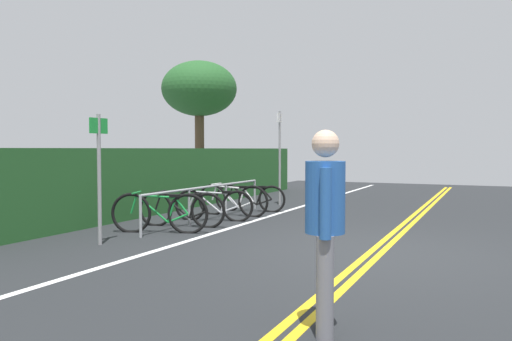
# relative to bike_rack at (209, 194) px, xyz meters

# --- Properties ---
(ground_plane) EXTENTS (30.04, 13.54, 0.05)m
(ground_plane) POSITION_rel_bike_rack_xyz_m (-1.74, -3.85, -0.57)
(ground_plane) COLOR #232628
(centre_line_yellow_inner) EXTENTS (27.03, 0.10, 0.00)m
(centre_line_yellow_inner) POSITION_rel_bike_rack_xyz_m (-1.74, -3.93, -0.55)
(centre_line_yellow_inner) COLOR gold
(centre_line_yellow_inner) RESTS_ON ground_plane
(centre_line_yellow_outer) EXTENTS (27.03, 0.10, 0.00)m
(centre_line_yellow_outer) POSITION_rel_bike_rack_xyz_m (-1.74, -3.77, -0.55)
(centre_line_yellow_outer) COLOR gold
(centre_line_yellow_outer) RESTS_ON ground_plane
(bike_lane_stripe_white) EXTENTS (27.03, 0.12, 0.00)m
(bike_lane_stripe_white) POSITION_rel_bike_rack_xyz_m (-1.74, -0.89, -0.55)
(bike_lane_stripe_white) COLOR white
(bike_lane_stripe_white) RESTS_ON ground_plane
(bike_rack) EXTENTS (4.55, 0.05, 0.73)m
(bike_rack) POSITION_rel_bike_rack_xyz_m (0.00, 0.00, 0.00)
(bike_rack) COLOR #9EA0A5
(bike_rack) RESTS_ON ground_plane
(bicycle_0) EXTENTS (0.68, 1.69, 0.76)m
(bicycle_0) POSITION_rel_bike_rack_xyz_m (-1.72, -0.00, -0.19)
(bicycle_0) COLOR black
(bicycle_0) RESTS_ON ground_plane
(bicycle_1) EXTENTS (0.54, 1.73, 0.71)m
(bicycle_1) POSITION_rel_bike_rack_xyz_m (-0.95, 0.04, -0.22)
(bicycle_1) COLOR black
(bicycle_1) RESTS_ON ground_plane
(bicycle_2) EXTENTS (0.55, 1.66, 0.69)m
(bicycle_2) POSITION_rel_bike_rack_xyz_m (0.02, -0.11, -0.23)
(bicycle_2) COLOR black
(bicycle_2) RESTS_ON ground_plane
(bicycle_3) EXTENTS (0.46, 1.74, 0.74)m
(bicycle_3) POSITION_rel_bike_rack_xyz_m (0.88, -0.10, -0.20)
(bicycle_3) COLOR black
(bicycle_3) RESTS_ON ground_plane
(bicycle_4) EXTENTS (0.50, 1.71, 0.68)m
(bicycle_4) POSITION_rel_bike_rack_xyz_m (1.74, -0.12, -0.23)
(bicycle_4) COLOR black
(bicycle_4) RESTS_ON ground_plane
(pedestrian) EXTENTS (0.47, 0.32, 1.65)m
(pedestrian) POSITION_rel_bike_rack_xyz_m (-5.16, -4.13, 0.39)
(pedestrian) COLOR slate
(pedestrian) RESTS_ON ground_plane
(sign_post_near) EXTENTS (0.36, 0.06, 2.03)m
(sign_post_near) POSITION_rel_bike_rack_xyz_m (-3.03, 0.18, 0.68)
(sign_post_near) COLOR gray
(sign_post_near) RESTS_ON ground_plane
(sign_post_far) EXTENTS (0.36, 0.06, 2.49)m
(sign_post_far) POSITION_rel_bike_rack_xyz_m (3.26, -0.26, 0.93)
(sign_post_far) COLOR gray
(sign_post_far) RESTS_ON ground_plane
(hedge_backdrop) EXTENTS (13.50, 0.87, 1.51)m
(hedge_backdrop) POSITION_rel_bike_rack_xyz_m (1.50, 1.93, 0.21)
(hedge_backdrop) COLOR #235626
(hedge_backdrop) RESTS_ON ground_plane
(tree_mid) EXTENTS (2.61, 2.61, 4.54)m
(tree_mid) POSITION_rel_bike_rack_xyz_m (6.00, 3.90, 2.99)
(tree_mid) COLOR brown
(tree_mid) RESTS_ON ground_plane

